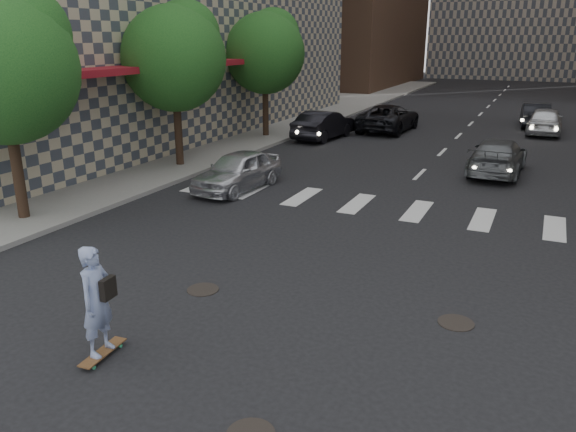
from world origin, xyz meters
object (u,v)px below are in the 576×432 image
at_px(silver_sedan, 238,171).
at_px(tree_c, 267,49).
at_px(tree_a, 6,62).
at_px(traffic_car_b, 498,157).
at_px(traffic_car_d, 545,120).
at_px(traffic_car_c, 389,118).
at_px(tree_b, 177,54).
at_px(traffic_car_e, 535,115).
at_px(skateboarder, 97,301).
at_px(traffic_car_a, 324,125).

bearing_deg(silver_sedan, tree_c, 116.41).
xyz_separation_m(tree_a, traffic_car_b, (12.22, 12.30, -3.95)).
xyz_separation_m(traffic_car_b, traffic_car_d, (1.50, 11.24, 0.07)).
bearing_deg(traffic_car_b, traffic_car_c, -49.86).
bearing_deg(tree_c, tree_b, -90.00).
height_order(traffic_car_d, traffic_car_e, traffic_car_d).
bearing_deg(tree_b, traffic_car_c, 67.31).
relative_size(tree_a, traffic_car_e, 1.51).
bearing_deg(skateboarder, traffic_car_e, 74.69).
bearing_deg(tree_a, traffic_car_a, 80.06).
distance_m(tree_a, traffic_car_c, 21.98).
height_order(skateboarder, traffic_car_b, skateboarder).
height_order(tree_c, silver_sedan, tree_c).
distance_m(tree_c, traffic_car_e, 17.11).
height_order(tree_b, silver_sedan, tree_b).
bearing_deg(tree_b, skateboarder, -60.35).
bearing_deg(silver_sedan, traffic_car_a, 100.40).
xyz_separation_m(traffic_car_a, traffic_car_b, (9.27, -4.57, -0.06)).
distance_m(skateboarder, traffic_car_b, 17.92).
relative_size(skateboarder, traffic_car_d, 0.46).
bearing_deg(silver_sedan, skateboarder, -67.10).
bearing_deg(traffic_car_d, traffic_car_e, -76.57).
distance_m(tree_b, silver_sedan, 6.01).
relative_size(tree_a, silver_sedan, 1.61).
distance_m(tree_a, traffic_car_d, 27.52).
height_order(tree_a, traffic_car_e, tree_a).
bearing_deg(traffic_car_b, traffic_car_e, -91.73).
xyz_separation_m(tree_c, traffic_car_e, (13.11, 10.27, -3.92)).
xyz_separation_m(skateboarder, traffic_car_d, (6.35, 28.49, -0.31)).
bearing_deg(traffic_car_b, tree_c, -14.95).
bearing_deg(traffic_car_e, tree_b, 49.57).
distance_m(skateboarder, traffic_car_c, 25.97).
height_order(traffic_car_a, traffic_car_e, traffic_car_a).
bearing_deg(traffic_car_a, tree_a, 86.53).
xyz_separation_m(traffic_car_d, traffic_car_e, (-0.62, 2.73, -0.05)).
height_order(tree_b, traffic_car_b, tree_b).
distance_m(traffic_car_c, traffic_car_e, 9.36).
bearing_deg(traffic_car_e, traffic_car_d, 97.97).
distance_m(tree_a, skateboarder, 9.57).
relative_size(silver_sedan, traffic_car_a, 0.89).
distance_m(traffic_car_a, traffic_car_c, 4.76).
height_order(tree_a, skateboarder, tree_a).
xyz_separation_m(tree_a, traffic_car_e, (13.11, 26.27, -3.92)).
bearing_deg(tree_c, silver_sedan, -68.83).
bearing_deg(traffic_car_a, tree_b, 78.03).
distance_m(tree_a, traffic_car_a, 17.56).
bearing_deg(traffic_car_a, tree_c, 22.75).
xyz_separation_m(skateboarder, traffic_car_b, (4.85, 17.25, -0.38)).
height_order(traffic_car_c, traffic_car_e, traffic_car_c).
bearing_deg(silver_sedan, traffic_car_c, 89.75).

